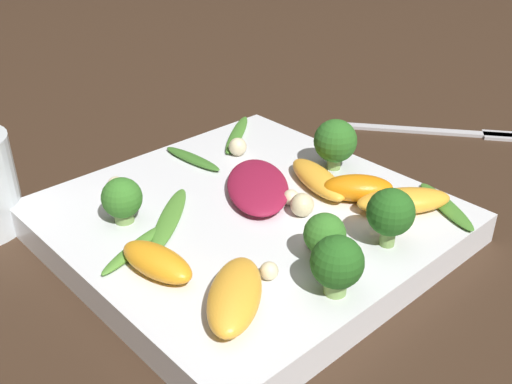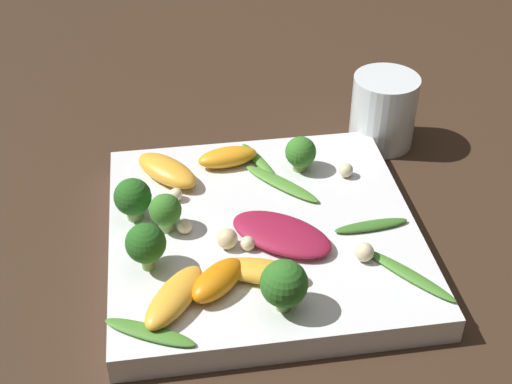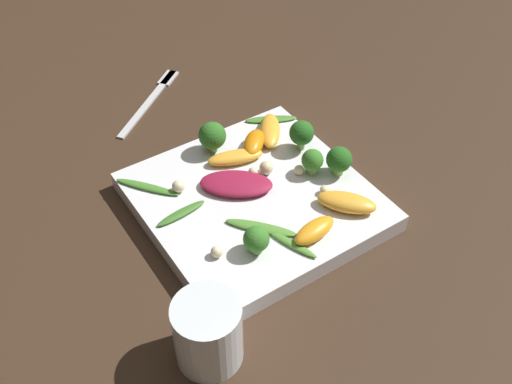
{
  "view_description": "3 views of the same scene",
  "coord_description": "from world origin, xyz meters",
  "views": [
    {
      "loc": [
        -0.27,
        -0.3,
        0.27
      ],
      "look_at": [
        0.01,
        -0.0,
        0.04
      ],
      "focal_mm": 42.0,
      "sensor_mm": 36.0,
      "label": 1
    },
    {
      "loc": [
        0.49,
        -0.08,
        0.44
      ],
      "look_at": [
        -0.02,
        -0.0,
        0.05
      ],
      "focal_mm": 50.0,
      "sensor_mm": 36.0,
      "label": 2
    },
    {
      "loc": [
        -0.46,
        0.3,
        0.56
      ],
      "look_at": [
        -0.02,
        0.01,
        0.05
      ],
      "focal_mm": 42.0,
      "sensor_mm": 36.0,
      "label": 3
    }
  ],
  "objects": [
    {
      "name": "broccoli_floret_3",
      "position": [
        -0.08,
        0.05,
        0.04
      ],
      "size": [
        0.03,
        0.03,
        0.04
      ],
      "color": "#7A9E51",
      "rests_on": "plate"
    },
    {
      "name": "broccoli_floret_2",
      "position": [
        0.04,
        -0.1,
        0.05
      ],
      "size": [
        0.03,
        0.03,
        0.04
      ],
      "color": "#7A9E51",
      "rests_on": "plate"
    },
    {
      "name": "fork",
      "position": [
        0.3,
        -0.0,
        0.0
      ],
      "size": [
        0.13,
        0.16,
        0.01
      ],
      "color": "silver",
      "rests_on": "ground_plane"
    },
    {
      "name": "orange_segment_4",
      "position": [
        -0.08,
        -0.08,
        0.04
      ],
      "size": [
        0.08,
        0.07,
        0.02
      ],
      "color": "#FCAD33",
      "rests_on": "plate"
    },
    {
      "name": "orange_segment_3",
      "position": [
        0.07,
        -0.01,
        0.03
      ],
      "size": [
        0.05,
        0.08,
        0.02
      ],
      "color": "#FCAD33",
      "rests_on": "plate"
    },
    {
      "name": "orange_segment_0",
      "position": [
        -0.1,
        -0.02,
        0.03
      ],
      "size": [
        0.03,
        0.06,
        0.02
      ],
      "color": "orange",
      "rests_on": "plate"
    },
    {
      "name": "arugula_sprig_4",
      "position": [
        0.09,
        0.11,
        0.03
      ],
      "size": [
        0.08,
        0.06,
        0.01
      ],
      "color": "#47842D",
      "rests_on": "plate"
    },
    {
      "name": "arugula_sprig_0",
      "position": [
        0.02,
        0.1,
        0.03
      ],
      "size": [
        0.02,
        0.07,
        0.01
      ],
      "color": "#3D7528",
      "rests_on": "plate"
    },
    {
      "name": "macadamia_nut_4",
      "position": [
        0.0,
        -0.07,
        0.03
      ],
      "size": [
        0.01,
        0.01,
        0.01
      ],
      "color": "beige",
      "rests_on": "plate"
    },
    {
      "name": "broccoli_floret_1",
      "position": [
        0.1,
        -0.0,
        0.05
      ],
      "size": [
        0.04,
        0.04,
        0.05
      ],
      "color": "#7A9E51",
      "rests_on": "plate"
    },
    {
      "name": "plate",
      "position": [
        0.0,
        0.0,
        0.01
      ],
      "size": [
        0.28,
        0.28,
        0.03
      ],
      "color": "white",
      "rests_on": "ground_plane"
    },
    {
      "name": "broccoli_floret_4",
      "position": [
        -0.03,
        -0.11,
        0.05
      ],
      "size": [
        0.03,
        0.03,
        0.04
      ],
      "color": "#84AD5B",
      "rests_on": "plate"
    },
    {
      "name": "broccoli_floret_0",
      "position": [
        -0.01,
        -0.09,
        0.05
      ],
      "size": [
        0.03,
        0.03,
        0.04
      ],
      "color": "#84AD5B",
      "rests_on": "plate"
    },
    {
      "name": "macadamia_nut_2",
      "position": [
        0.03,
        -0.04,
        0.03
      ],
      "size": [
        0.02,
        0.02,
        0.02
      ],
      "color": "beige",
      "rests_on": "plate"
    },
    {
      "name": "macadamia_nut_1",
      "position": [
        0.06,
        0.08,
        0.03
      ],
      "size": [
        0.02,
        0.02,
        0.02
      ],
      "color": "beige",
      "rests_on": "plate"
    },
    {
      "name": "radicchio_leaf_0",
      "position": [
        0.02,
        0.01,
        0.03
      ],
      "size": [
        0.1,
        0.11,
        0.01
      ],
      "color": "maroon",
      "rests_on": "plate"
    },
    {
      "name": "macadamia_nut_0",
      "position": [
        0.03,
        -0.02,
        0.03
      ],
      "size": [
        0.01,
        0.01,
        0.01
      ],
      "color": "beige",
      "rests_on": "plate"
    },
    {
      "name": "arugula_sprig_3",
      "position": [
        -0.1,
        0.01,
        0.03
      ],
      "size": [
        0.07,
        0.03,
        0.01
      ],
      "color": "#518E33",
      "rests_on": "plate"
    },
    {
      "name": "ground_plane",
      "position": [
        0.0,
        0.0,
        0.0
      ],
      "size": [
        2.4,
        2.4,
        0.0
      ],
      "primitive_type": "plane",
      "color": "#382619"
    },
    {
      "name": "arugula_sprig_2",
      "position": [
        -0.06,
        0.03,
        0.03
      ],
      "size": [
        0.08,
        0.07,
        0.01
      ],
      "color": "#518E33",
      "rests_on": "plate"
    },
    {
      "name": "orange_segment_2",
      "position": [
        0.08,
        -0.05,
        0.04
      ],
      "size": [
        0.06,
        0.06,
        0.02
      ],
      "color": "orange",
      "rests_on": "plate"
    },
    {
      "name": "orange_segment_1",
      "position": [
        0.09,
        -0.08,
        0.03
      ],
      "size": [
        0.08,
        0.07,
        0.02
      ],
      "color": "#FCAD33",
      "rests_on": "plate"
    },
    {
      "name": "macadamia_nut_5",
      "position": [
        -0.05,
        -0.08,
        0.03
      ],
      "size": [
        0.01,
        0.01,
        0.01
      ],
      "color": "beige",
      "rests_on": "plate"
    },
    {
      "name": "macadamia_nut_3",
      "position": [
        -0.06,
        0.09,
        0.03
      ],
      "size": [
        0.01,
        0.01,
        0.01
      ],
      "color": "beige",
      "rests_on": "plate"
    },
    {
      "name": "arugula_sprig_1",
      "position": [
        0.12,
        -0.11,
        0.03
      ],
      "size": [
        0.05,
        0.07,
        0.0
      ],
      "color": "#47842D",
      "rests_on": "plate"
    }
  ]
}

